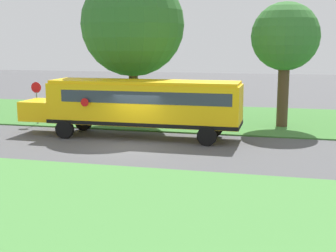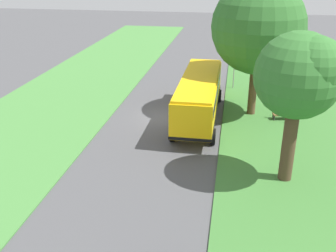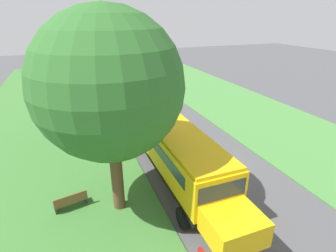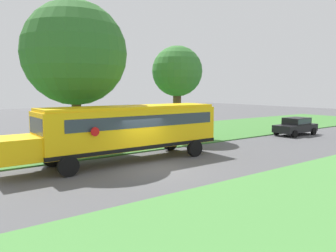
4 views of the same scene
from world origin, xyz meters
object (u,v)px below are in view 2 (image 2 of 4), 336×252
oak_tree_roadside_mid (301,75)px  stop_sign (234,69)px  park_bench (284,114)px  oak_tree_beside_bus (259,27)px  school_bus (199,93)px

oak_tree_roadside_mid → stop_sign: 16.05m
stop_sign → park_bench: size_ratio=1.65×
oak_tree_beside_bus → oak_tree_roadside_mid: (-1.57, 9.26, -0.67)m
oak_tree_beside_bus → stop_sign: oak_tree_beside_bus is taller
oak_tree_roadside_mid → oak_tree_beside_bus: bearing=-80.3°
oak_tree_beside_bus → oak_tree_roadside_mid: 9.41m
oak_tree_beside_bus → oak_tree_roadside_mid: bearing=99.7°
school_bus → stop_sign: bearing=-106.9°
oak_tree_beside_bus → park_bench: size_ratio=5.69×
oak_tree_roadside_mid → park_bench: size_ratio=4.58×
oak_tree_roadside_mid → stop_sign: (3.03, -15.27, -3.89)m
stop_sign → park_bench: stop_sign is taller
stop_sign → oak_tree_beside_bus: bearing=103.6°
stop_sign → school_bus: bearing=73.1°
oak_tree_beside_bus → park_bench: oak_tree_beside_bus is taller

